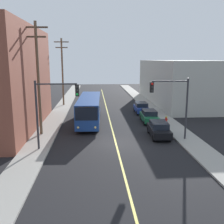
{
  "coord_description": "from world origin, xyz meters",
  "views": [
    {
      "loc": [
        -2.02,
        -23.53,
        7.9
      ],
      "look_at": [
        0.0,
        5.22,
        2.0
      ],
      "focal_mm": 41.43,
      "sensor_mm": 36.0,
      "label": 1
    }
  ],
  "objects_px": {
    "utility_pole_mid": "(62,69)",
    "traffic_signal_left_corner": "(54,102)",
    "utility_pole_near": "(38,75)",
    "city_bus": "(90,108)",
    "parked_car_green": "(149,116)",
    "parked_car_black": "(159,129)",
    "fire_hydrant": "(166,120)",
    "parked_car_blue": "(141,108)",
    "traffic_signal_right_corner": "(172,97)"
  },
  "relations": [
    {
      "from": "parked_car_blue",
      "to": "fire_hydrant",
      "type": "relative_size",
      "value": 5.27
    },
    {
      "from": "utility_pole_near",
      "to": "utility_pole_mid",
      "type": "xyz_separation_m",
      "value": [
        0.35,
        17.84,
        -0.13
      ]
    },
    {
      "from": "city_bus",
      "to": "traffic_signal_right_corner",
      "type": "distance_m",
      "value": 11.69
    },
    {
      "from": "city_bus",
      "to": "parked_car_green",
      "type": "distance_m",
      "value": 7.63
    },
    {
      "from": "parked_car_black",
      "to": "traffic_signal_left_corner",
      "type": "distance_m",
      "value": 11.08
    },
    {
      "from": "utility_pole_mid",
      "to": "traffic_signal_right_corner",
      "type": "distance_m",
      "value": 24.24
    },
    {
      "from": "parked_car_blue",
      "to": "traffic_signal_left_corner",
      "type": "height_order",
      "value": "traffic_signal_left_corner"
    },
    {
      "from": "traffic_signal_right_corner",
      "to": "city_bus",
      "type": "bearing_deg",
      "value": 134.59
    },
    {
      "from": "parked_car_blue",
      "to": "fire_hydrant",
      "type": "height_order",
      "value": "parked_car_blue"
    },
    {
      "from": "traffic_signal_left_corner",
      "to": "traffic_signal_right_corner",
      "type": "bearing_deg",
      "value": 10.5
    },
    {
      "from": "parked_car_black",
      "to": "parked_car_blue",
      "type": "bearing_deg",
      "value": 88.24
    },
    {
      "from": "utility_pole_near",
      "to": "traffic_signal_right_corner",
      "type": "distance_m",
      "value": 13.49
    },
    {
      "from": "parked_car_blue",
      "to": "traffic_signal_right_corner",
      "type": "relative_size",
      "value": 0.74
    },
    {
      "from": "traffic_signal_right_corner",
      "to": "parked_car_blue",
      "type": "bearing_deg",
      "value": 91.86
    },
    {
      "from": "utility_pole_mid",
      "to": "city_bus",
      "type": "bearing_deg",
      "value": -69.33
    },
    {
      "from": "utility_pole_near",
      "to": "traffic_signal_left_corner",
      "type": "relative_size",
      "value": 1.9
    },
    {
      "from": "parked_car_blue",
      "to": "utility_pole_mid",
      "type": "xyz_separation_m",
      "value": [
        -12.27,
        7.21,
        5.41
      ]
    },
    {
      "from": "parked_car_black",
      "to": "fire_hydrant",
      "type": "relative_size",
      "value": 5.32
    },
    {
      "from": "fire_hydrant",
      "to": "parked_car_green",
      "type": "bearing_deg",
      "value": 152.17
    },
    {
      "from": "parked_car_blue",
      "to": "traffic_signal_right_corner",
      "type": "distance_m",
      "value": 13.79
    },
    {
      "from": "city_bus",
      "to": "parked_car_blue",
      "type": "distance_m",
      "value": 9.25
    },
    {
      "from": "parked_car_green",
      "to": "traffic_signal_right_corner",
      "type": "distance_m",
      "value": 8.24
    },
    {
      "from": "parked_car_black",
      "to": "traffic_signal_left_corner",
      "type": "bearing_deg",
      "value": -162.14
    },
    {
      "from": "parked_car_blue",
      "to": "parked_car_black",
      "type": "bearing_deg",
      "value": -91.76
    },
    {
      "from": "city_bus",
      "to": "parked_car_green",
      "type": "bearing_deg",
      "value": -5.07
    },
    {
      "from": "parked_car_green",
      "to": "utility_pole_near",
      "type": "height_order",
      "value": "utility_pole_near"
    },
    {
      "from": "parked_car_black",
      "to": "utility_pole_near",
      "type": "distance_m",
      "value": 13.53
    },
    {
      "from": "city_bus",
      "to": "utility_pole_near",
      "type": "height_order",
      "value": "utility_pole_near"
    },
    {
      "from": "city_bus",
      "to": "utility_pole_mid",
      "type": "bearing_deg",
      "value": 110.67
    },
    {
      "from": "parked_car_blue",
      "to": "utility_pole_mid",
      "type": "relative_size",
      "value": 0.4
    },
    {
      "from": "parked_car_green",
      "to": "utility_pole_mid",
      "type": "height_order",
      "value": "utility_pole_mid"
    },
    {
      "from": "traffic_signal_left_corner",
      "to": "fire_hydrant",
      "type": "distance_m",
      "value": 15.35
    },
    {
      "from": "parked_car_black",
      "to": "parked_car_green",
      "type": "bearing_deg",
      "value": 87.02
    },
    {
      "from": "utility_pole_near",
      "to": "fire_hydrant",
      "type": "bearing_deg",
      "value": 14.47
    },
    {
      "from": "city_bus",
      "to": "fire_hydrant",
      "type": "bearing_deg",
      "value": -10.08
    },
    {
      "from": "parked_car_green",
      "to": "traffic_signal_right_corner",
      "type": "xyz_separation_m",
      "value": [
        0.48,
        -7.47,
        3.46
      ]
    },
    {
      "from": "utility_pole_mid",
      "to": "traffic_signal_left_corner",
      "type": "height_order",
      "value": "utility_pole_mid"
    },
    {
      "from": "city_bus",
      "to": "traffic_signal_left_corner",
      "type": "xyz_separation_m",
      "value": [
        -2.8,
        -10.14,
        2.49
      ]
    },
    {
      "from": "utility_pole_mid",
      "to": "parked_car_green",
      "type": "bearing_deg",
      "value": -46.95
    },
    {
      "from": "parked_car_green",
      "to": "utility_pole_near",
      "type": "distance_m",
      "value": 14.54
    },
    {
      "from": "parked_car_green",
      "to": "parked_car_blue",
      "type": "relative_size",
      "value": 1.01
    },
    {
      "from": "parked_car_green",
      "to": "parked_car_blue",
      "type": "xyz_separation_m",
      "value": [
        0.05,
        5.88,
        0.0
      ]
    },
    {
      "from": "parked_car_green",
      "to": "traffic_signal_left_corner",
      "type": "height_order",
      "value": "traffic_signal_left_corner"
    },
    {
      "from": "utility_pole_near",
      "to": "traffic_signal_right_corner",
      "type": "bearing_deg",
      "value": -11.74
    },
    {
      "from": "city_bus",
      "to": "traffic_signal_right_corner",
      "type": "relative_size",
      "value": 2.04
    },
    {
      "from": "city_bus",
      "to": "fire_hydrant",
      "type": "distance_m",
      "value": 9.69
    },
    {
      "from": "traffic_signal_left_corner",
      "to": "fire_hydrant",
      "type": "relative_size",
      "value": 7.14
    },
    {
      "from": "parked_car_blue",
      "to": "utility_pole_near",
      "type": "relative_size",
      "value": 0.39
    },
    {
      "from": "city_bus",
      "to": "parked_car_green",
      "type": "height_order",
      "value": "city_bus"
    },
    {
      "from": "utility_pole_mid",
      "to": "fire_hydrant",
      "type": "relative_size",
      "value": 13.29
    }
  ]
}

